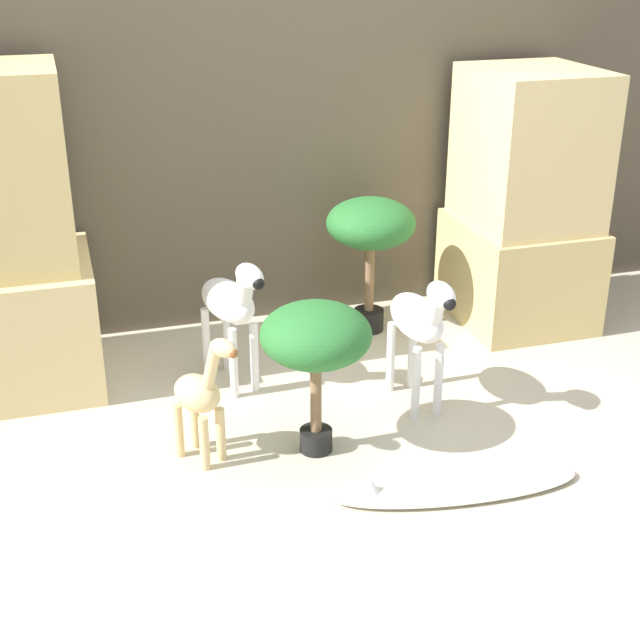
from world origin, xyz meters
TOP-DOWN VIEW (x-y plane):
  - ground_plane at (0.00, 0.00)m, footprint 14.00×14.00m
  - wall_back at (0.00, 1.54)m, footprint 6.40×0.08m
  - rock_pillar_left at (-1.21, 1.10)m, footprint 0.62×0.70m
  - rock_pillar_right at (1.21, 1.10)m, footprint 0.62×0.70m
  - zebra_right at (0.36, 0.37)m, footprint 0.19×0.50m
  - zebra_left at (-0.35, 0.78)m, footprint 0.27×0.50m
  - giraffe_figurine at (-0.58, 0.21)m, footprint 0.26×0.32m
  - potted_palm_front at (0.43, 1.17)m, footprint 0.44×0.44m
  - potted_palm_back at (-0.15, 0.16)m, footprint 0.42×0.42m
  - surfboard at (0.25, -0.25)m, footprint 0.95×0.35m

SIDE VIEW (x-z plane):
  - ground_plane at x=0.00m, z-range 0.00..0.00m
  - surfboard at x=0.25m, z-range -0.02..0.06m
  - giraffe_figurine at x=-0.58m, z-range 0.00..0.56m
  - zebra_right at x=0.36m, z-range 0.08..0.72m
  - zebra_left at x=-0.35m, z-range 0.08..0.72m
  - potted_palm_back at x=-0.15m, z-range 0.17..0.79m
  - potted_palm_front at x=0.43m, z-range 0.19..0.88m
  - rock_pillar_right at x=1.21m, z-range -0.03..1.25m
  - rock_pillar_left at x=-1.21m, z-range -0.06..1.32m
  - wall_back at x=0.00m, z-range 0.00..2.20m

